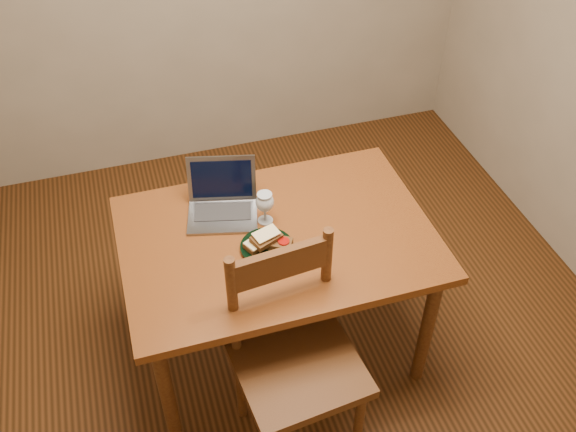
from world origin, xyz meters
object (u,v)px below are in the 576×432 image
object	(u,v)px
plate	(267,247)
milk_glass	(265,208)
chair	(296,353)
table	(278,250)
laptop	(222,199)

from	to	relation	value
plate	milk_glass	size ratio (longest dim) A/B	1.44
chair	milk_glass	size ratio (longest dim) A/B	3.40
plate	milk_glass	world-z (taller)	milk_glass
table	milk_glass	size ratio (longest dim) A/B	8.59
milk_glass	plate	bearing A→B (deg)	-103.41
chair	milk_glass	bearing A→B (deg)	80.34
plate	laptop	distance (m)	0.32
table	laptop	distance (m)	0.33
plate	laptop	bearing A→B (deg)	111.52
plate	chair	bearing A→B (deg)	-89.77
milk_glass	table	bearing A→B (deg)	-76.51
table	chair	size ratio (longest dim) A/B	2.53
milk_glass	laptop	size ratio (longest dim) A/B	0.43
milk_glass	laptop	xyz separation A→B (m)	(-0.16, 0.13, -0.02)
table	milk_glass	bearing A→B (deg)	103.49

